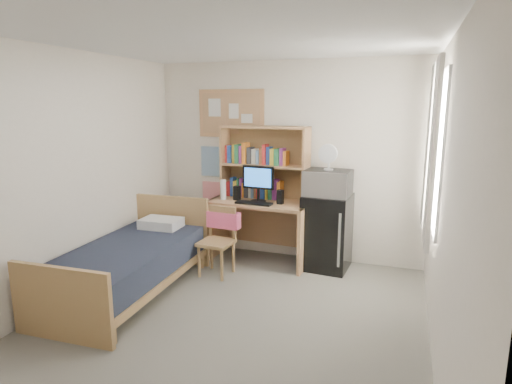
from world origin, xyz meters
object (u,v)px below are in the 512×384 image
(desk_chair, at_px, (216,242))
(desk, at_px, (260,231))
(bulletin_board, at_px, (231,113))
(desk_fan, at_px, (329,158))
(bed, at_px, (128,270))
(mini_fridge, at_px, (327,232))
(monitor, at_px, (258,185))
(speaker_right, at_px, (280,197))
(microwave, at_px, (328,183))
(speaker_left, at_px, (237,193))

(desk_chair, bearing_deg, desk, 65.40)
(bulletin_board, height_order, desk_fan, bulletin_board)
(desk_chair, height_order, bed, desk_chair)
(bulletin_board, distance_m, desk, 1.64)
(desk_chair, distance_m, desk_fan, 1.70)
(mini_fridge, xyz_separation_m, monitor, (-0.88, -0.11, 0.56))
(bulletin_board, xyz_separation_m, mini_fridge, (1.40, -0.28, -1.45))
(desk, xyz_separation_m, speaker_right, (0.30, -0.08, 0.50))
(desk_chair, bearing_deg, monitor, 63.19)
(microwave, distance_m, desk_fan, 0.30)
(desk, xyz_separation_m, mini_fridge, (0.87, 0.05, 0.06))
(desk, bearing_deg, microwave, 5.42)
(speaker_right, bearing_deg, desk, 168.69)
(mini_fridge, height_order, desk_fan, desk_fan)
(mini_fridge, bearing_deg, desk_fan, -90.00)
(bed, xyz_separation_m, microwave, (1.90, 1.47, 0.83))
(bulletin_board, bearing_deg, microwave, -12.17)
(bulletin_board, distance_m, desk_chair, 1.79)
(bed, distance_m, desk_fan, 2.65)
(monitor, xyz_separation_m, speaker_right, (0.30, -0.02, -0.13))
(monitor, relative_size, speaker_left, 2.41)
(bulletin_board, relative_size, microwave, 1.73)
(desk_chair, xyz_separation_m, speaker_left, (0.04, 0.59, 0.49))
(speaker_right, height_order, desk_fan, desk_fan)
(desk, distance_m, mini_fridge, 0.88)
(mini_fridge, relative_size, desk_fan, 3.34)
(desk, bearing_deg, desk_fan, 5.42)
(desk, relative_size, monitor, 2.95)
(speaker_left, bearing_deg, desk, 11.31)
(desk, distance_m, microwave, 1.11)
(mini_fridge, bearing_deg, bulletin_board, 172.61)
(desk, distance_m, speaker_left, 0.59)
(bulletin_board, distance_m, monitor, 1.10)
(bulletin_board, xyz_separation_m, desk, (0.53, -0.33, -1.51))
(bulletin_board, xyz_separation_m, desk_chair, (0.18, -0.96, -1.51))
(mini_fridge, distance_m, speaker_right, 0.73)
(desk_chair, relative_size, speaker_right, 4.64)
(desk, bearing_deg, bulletin_board, 151.52)
(bed, distance_m, microwave, 2.54)
(mini_fridge, bearing_deg, microwave, -90.00)
(desk, relative_size, speaker_left, 7.11)
(bed, bearing_deg, desk_fan, 35.41)
(bulletin_board, relative_size, desk, 0.72)
(speaker_left, bearing_deg, mini_fridge, 7.91)
(mini_fridge, distance_m, desk_fan, 0.93)
(bed, xyz_separation_m, speaker_right, (1.32, 1.36, 0.63))
(bed, bearing_deg, speaker_right, 43.50)
(desk_fan, bearing_deg, speaker_right, -165.48)
(bulletin_board, height_order, monitor, bulletin_board)
(mini_fridge, distance_m, speaker_left, 1.26)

